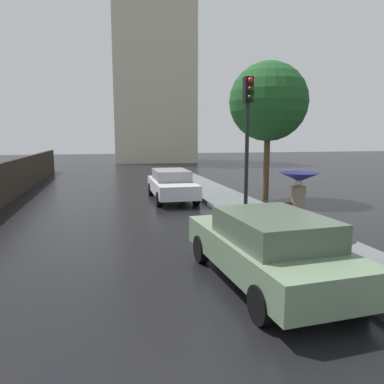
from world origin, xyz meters
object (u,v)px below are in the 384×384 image
car_green_mid_road (268,247)px  street_tree_near (268,102)px  pedestrian_with_umbrella_far (299,185)px  traffic_light (248,123)px  car_white_near_kerb (172,184)px

car_green_mid_road → street_tree_near: (3.99, 8.88, 3.58)m
pedestrian_with_umbrella_far → traffic_light: (-0.80, 1.79, 1.69)m
traffic_light → street_tree_near: bearing=58.8°
car_white_near_kerb → street_tree_near: 5.57m
traffic_light → street_tree_near: size_ratio=0.74×
car_white_near_kerb → street_tree_near: street_tree_near is taller
street_tree_near → pedestrian_with_umbrella_far: bearing=-107.0°
car_green_mid_road → pedestrian_with_umbrella_far: size_ratio=2.62×
car_green_mid_road → street_tree_near: bearing=62.2°
car_white_near_kerb → pedestrian_with_umbrella_far: bearing=-72.6°
pedestrian_with_umbrella_far → street_tree_near: (1.93, 6.30, 2.78)m
street_tree_near → traffic_light: bearing=-121.2°
car_white_near_kerb → pedestrian_with_umbrella_far: pedestrian_with_umbrella_far is taller
car_white_near_kerb → pedestrian_with_umbrella_far: (2.21, -7.24, 0.83)m
traffic_light → car_white_near_kerb: bearing=104.5°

